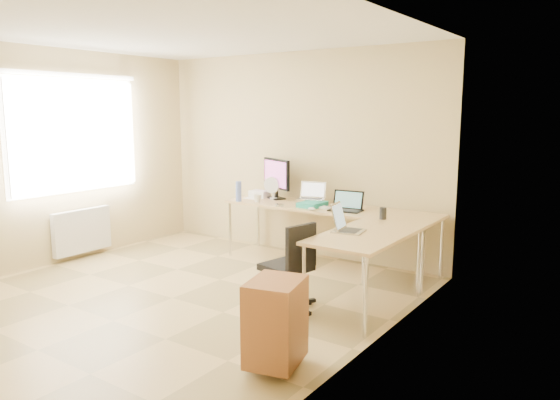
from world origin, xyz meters
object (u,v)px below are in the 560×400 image
Objects in this scene: keyboard at (320,206)px; desk_fan at (273,189)px; water_bottle at (239,191)px; cabinet at (276,321)px; desk_main at (328,237)px; mug at (258,198)px; laptop_return at (349,220)px; laptop_center at (311,191)px; monitor at (276,179)px; office_chair at (286,258)px; desk_return at (365,271)px; laptop_black at (346,201)px.

desk_fan is (-0.78, 0.14, 0.13)m from keyboard.
water_bottle is 0.41× the size of cabinet.
desk_main is 10.48× the size of water_bottle.
laptop_return reaches higher than mug.
laptop_center is 0.99× the size of laptop_return.
mug is at bearing -146.16° from keyboard.
monitor is at bearing -170.19° from keyboard.
monitor reaches higher than laptop_return.
laptop_return is 0.69m from office_chair.
desk_return is at bearing -17.03° from keyboard.
laptop_center is at bearing 172.10° from keyboard.
desk_return is at bearing -22.94° from mug.
desk_fan is (-1.83, 1.07, 0.50)m from desk_return.
monitor is 0.53m from water_bottle.
laptop_return is 0.53× the size of cabinet.
mug is at bearing 21.19° from water_bottle.
laptop_return is at bearing -66.54° from laptop_black.
laptop_return is (1.66, -1.10, -0.03)m from desk_fan.
laptop_return is at bearing -22.80° from keyboard.
water_bottle is (-1.05, -0.22, 0.12)m from keyboard.
laptop_return reaches higher than desk_main.
laptop_center reaches higher than mug.
desk_return is 1.45m from keyboard.
laptop_center is at bearing 35.89° from laptop_return.
laptop_black is 1.11× the size of laptop_return.
laptop_black is at bearing 13.50° from monitor.
water_bottle is at bearing 120.16° from cabinet.
laptop_return is 1.51m from cabinet.
cabinet is at bearing -29.21° from monitor.
laptop_return is (-0.16, -0.03, 0.47)m from desk_return.
laptop_center reaches higher than desk_return.
desk_fan is at bearing 111.78° from cabinet.
desk_return is 2.07m from mug.
laptop_black reaches higher than laptop_return.
monitor is 0.40m from mug.
desk_return is 2.12× the size of cabinet.
desk_return is at bearing -88.24° from laptop_return.
desk_return is 3.40× the size of keyboard.
desk_fan is 1.97m from office_chair.
keyboard is at bearing 12.04° from water_bottle.
laptop_return reaches higher than cabinet.
desk_main is at bearing 13.08° from mug.
laptop_center is 0.58m from desk_fan.
water_bottle is at bearing -165.20° from desk_main.
cabinet is (0.69, -2.34, -0.48)m from laptop_black.
desk_return is at bearing -18.49° from water_bottle.
keyboard is at bearing -46.54° from laptop_center.
keyboard is 1.08m from water_bottle.
desk_fan reaches higher than desk_main.
office_chair is at bearing -75.52° from desk_main.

